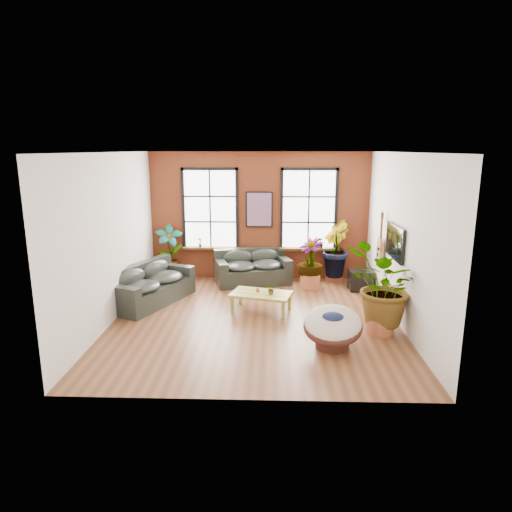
# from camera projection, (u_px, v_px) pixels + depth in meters

# --- Properties ---
(room) EXTENTS (6.04, 6.54, 3.54)m
(room) POSITION_uv_depth(u_px,v_px,m) (255.00, 238.00, 9.55)
(room) COLOR brown
(room) RESTS_ON ground
(sofa_back) EXTENTS (2.16, 1.46, 0.91)m
(sofa_back) POSITION_uv_depth(u_px,v_px,m) (252.00, 268.00, 12.37)
(sofa_back) COLOR black
(sofa_back) RESTS_ON ground
(sofa_left) EXTENTS (1.80, 2.49, 0.91)m
(sofa_left) POSITION_uv_depth(u_px,v_px,m) (149.00, 286.00, 10.79)
(sofa_left) COLOR black
(sofa_left) RESTS_ON ground
(coffee_table) EXTENTS (1.47, 1.06, 0.51)m
(coffee_table) POSITION_uv_depth(u_px,v_px,m) (261.00, 295.00, 10.21)
(coffee_table) COLOR #959B37
(coffee_table) RESTS_ON ground
(papasan_chair) EXTENTS (1.27, 1.28, 0.81)m
(papasan_chair) POSITION_uv_depth(u_px,v_px,m) (333.00, 326.00, 8.31)
(papasan_chair) COLOR #482219
(papasan_chair) RESTS_ON ground
(poster) EXTENTS (0.74, 0.06, 0.98)m
(poster) POSITION_uv_depth(u_px,v_px,m) (259.00, 209.00, 12.45)
(poster) COLOR black
(poster) RESTS_ON room
(tv_wall_unit) EXTENTS (0.13, 1.86, 1.20)m
(tv_wall_unit) POSITION_uv_depth(u_px,v_px,m) (390.00, 244.00, 9.93)
(tv_wall_unit) COLOR black
(tv_wall_unit) RESTS_ON room
(media_box) EXTENTS (0.63, 0.53, 0.52)m
(media_box) POSITION_uv_depth(u_px,v_px,m) (361.00, 280.00, 11.78)
(media_box) COLOR black
(media_box) RESTS_ON ground
(pot_back_left) EXTENTS (0.49, 0.49, 0.35)m
(pot_back_left) POSITION_uv_depth(u_px,v_px,m) (170.00, 273.00, 12.73)
(pot_back_left) COLOR #B25D3A
(pot_back_left) RESTS_ON ground
(pot_back_right) EXTENTS (0.49, 0.49, 0.35)m
(pot_back_right) POSITION_uv_depth(u_px,v_px,m) (334.00, 275.00, 12.62)
(pot_back_right) COLOR #B25D3A
(pot_back_right) RESTS_ON ground
(pot_right_wall) EXTENTS (0.70, 0.70, 0.40)m
(pot_right_wall) POSITION_uv_depth(u_px,v_px,m) (380.00, 324.00, 9.00)
(pot_right_wall) COLOR #B25D3A
(pot_right_wall) RESTS_ON ground
(pot_mid) EXTENTS (0.55, 0.55, 0.38)m
(pot_mid) POSITION_uv_depth(u_px,v_px,m) (310.00, 281.00, 11.94)
(pot_mid) COLOR #B25D3A
(pot_mid) RESTS_ON ground
(floor_plant_back_left) EXTENTS (0.83, 0.65, 1.40)m
(floor_plant_back_left) POSITION_uv_depth(u_px,v_px,m) (170.00, 250.00, 12.56)
(floor_plant_back_left) COLOR #175919
(floor_plant_back_left) RESTS_ON ground
(floor_plant_back_right) EXTENTS (0.90, 1.01, 1.55)m
(floor_plant_back_right) POSITION_uv_depth(u_px,v_px,m) (334.00, 248.00, 12.41)
(floor_plant_back_right) COLOR #175919
(floor_plant_back_right) RESTS_ON ground
(floor_plant_right_wall) EXTENTS (1.90, 1.90, 1.60)m
(floor_plant_right_wall) POSITION_uv_depth(u_px,v_px,m) (385.00, 287.00, 8.83)
(floor_plant_right_wall) COLOR #175919
(floor_plant_right_wall) RESTS_ON ground
(floor_plant_mid) EXTENTS (0.94, 0.94, 1.19)m
(floor_plant_mid) POSITION_uv_depth(u_px,v_px,m) (310.00, 260.00, 11.85)
(floor_plant_mid) COLOR #175919
(floor_plant_mid) RESTS_ON ground
(table_plant) EXTENTS (0.23, 0.21, 0.23)m
(table_plant) POSITION_uv_depth(u_px,v_px,m) (271.00, 289.00, 10.09)
(table_plant) COLOR #175919
(table_plant) RESTS_ON coffee_table
(sill_plant_left) EXTENTS (0.17, 0.17, 0.27)m
(sill_plant_left) POSITION_uv_depth(u_px,v_px,m) (200.00, 242.00, 12.67)
(sill_plant_left) COLOR #175919
(sill_plant_left) RESTS_ON room
(sill_plant_right) EXTENTS (0.19, 0.19, 0.27)m
(sill_plant_right) POSITION_uv_depth(u_px,v_px,m) (321.00, 243.00, 12.56)
(sill_plant_right) COLOR #175919
(sill_plant_right) RESTS_ON room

